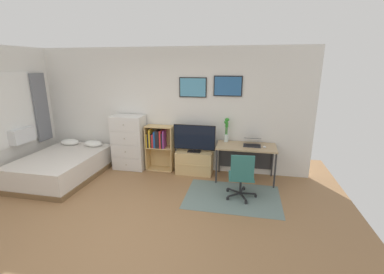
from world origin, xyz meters
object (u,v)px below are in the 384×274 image
Objects in this scene: desk at (246,151)px; laptop at (252,142)px; bookshelf at (159,144)px; computer_mouse at (265,147)px; tv_stand at (194,162)px; bed at (63,166)px; bamboo_vase at (226,129)px; dresser at (129,142)px; television at (194,139)px; office_chair at (241,175)px.

laptop is (0.12, -0.01, 0.19)m from desk.
computer_mouse is at bearing -5.57° from bookshelf.
bed is at bearing -163.81° from tv_stand.
tv_stand is 1.33m from laptop.
dresser is at bearing -177.10° from bamboo_vase.
computer_mouse is (0.24, -0.13, -0.04)m from laptop.
dresser reaches higher than computer_mouse.
television reaches higher than office_chair.
dresser is at bearing -179.18° from laptop.
bed is at bearing -171.67° from computer_mouse.
bamboo_vase is (2.19, 0.11, 0.39)m from dresser.
tv_stand is 1.02m from bamboo_vase.
television is 1.46m from computer_mouse.
tv_stand is (0.83, -0.05, -0.37)m from bookshelf.
desk is at bearing -17.51° from bamboo_vase.
dresser reaches higher than office_chair.
computer_mouse reaches higher than tv_stand.
desk is at bearing -0.53° from dresser.
television is at bearing -4.76° from bookshelf.
bookshelf reaches higher than tv_stand.
tv_stand is 0.87× the size of television.
bookshelf is 2.30m from computer_mouse.
laptop is (2.73, -0.03, 0.18)m from dresser.
office_chair is at bearing -43.31° from tv_stand.
computer_mouse is (1.45, -0.18, 0.51)m from tv_stand.
bamboo_vase is at bearing 104.22° from office_chair.
office_chair reaches higher than tv_stand.
television reaches higher than bed.
laptop is at bearing 10.51° from bed.
computer_mouse is at bearing -3.10° from dresser.
dresser is 2.74m from laptop.
bookshelf reaches higher than desk.
office_chair is 1.01m from laptop.
television is 0.71m from bamboo_vase.
television is at bearing 173.97° from computer_mouse.
dresser is 1.04× the size of desk.
office_chair reaches higher than bed.
laptop reaches higher than desk.
dresser reaches higher than desk.
television reaches higher than laptop.
tv_stand is at bearing -3.23° from bookshelf.
television is at bearing 179.12° from desk.
laptop is 0.28m from computer_mouse.
bookshelf is at bearing 23.84° from bed.
bed is at bearing -168.91° from desk.
desk reaches higher than tv_stand.
desk is 0.41m from computer_mouse.
dresser is 0.69m from bookshelf.
television is at bearing -169.99° from bamboo_vase.
bed is 2.18× the size of television.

